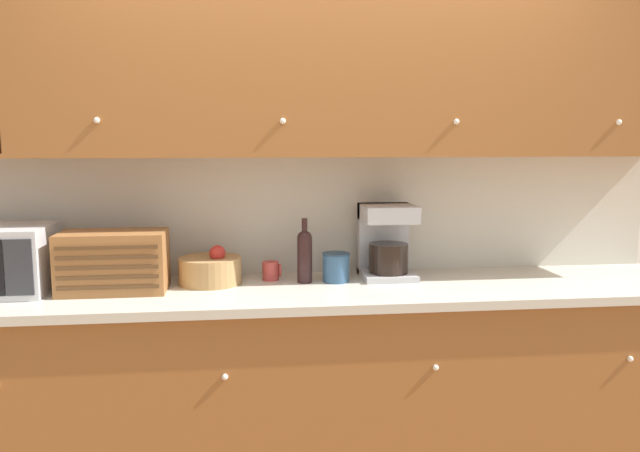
# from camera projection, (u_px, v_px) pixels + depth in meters

# --- Properties ---
(ground_plane) EXTENTS (24.00, 24.00, 0.00)m
(ground_plane) POSITION_uv_depth(u_px,v_px,m) (315.00, 442.00, 3.34)
(ground_plane) COLOR #896647
(wall_back) EXTENTS (5.95, 0.06, 2.60)m
(wall_back) POSITION_uv_depth(u_px,v_px,m) (314.00, 200.00, 3.19)
(wall_back) COLOR silver
(wall_back) RESTS_ON ground_plane
(counter_unit) EXTENTS (3.57, 0.69, 0.93)m
(counter_unit) POSITION_uv_depth(u_px,v_px,m) (323.00, 382.00, 2.95)
(counter_unit) COLOR #935628
(counter_unit) RESTS_ON ground_plane
(backsplash_panel) EXTENTS (3.55, 0.01, 0.59)m
(backsplash_panel) POSITION_uv_depth(u_px,v_px,m) (315.00, 214.00, 3.17)
(backsplash_panel) COLOR beige
(backsplash_panel) RESTS_ON counter_unit
(upper_cabinets) EXTENTS (3.55, 0.39, 0.88)m
(upper_cabinets) POSITION_uv_depth(u_px,v_px,m) (354.00, 62.00, 2.91)
(upper_cabinets) COLOR #935628
(upper_cabinets) RESTS_ON backsplash_panel
(bread_box) EXTENTS (0.46, 0.26, 0.27)m
(bread_box) POSITION_uv_depth(u_px,v_px,m) (114.00, 262.00, 2.77)
(bread_box) COLOR #996033
(bread_box) RESTS_ON counter_unit
(fruit_basket) EXTENTS (0.29, 0.29, 0.19)m
(fruit_basket) POSITION_uv_depth(u_px,v_px,m) (210.00, 270.00, 2.93)
(fruit_basket) COLOR #A87F4C
(fruit_basket) RESTS_ON counter_unit
(mug) EXTENTS (0.09, 0.08, 0.09)m
(mug) POSITION_uv_depth(u_px,v_px,m) (271.00, 271.00, 3.01)
(mug) COLOR #B73D38
(mug) RESTS_ON counter_unit
(wine_bottle) EXTENTS (0.07, 0.07, 0.31)m
(wine_bottle) POSITION_uv_depth(u_px,v_px,m) (305.00, 254.00, 2.95)
(wine_bottle) COLOR black
(wine_bottle) RESTS_ON counter_unit
(storage_canister) EXTENTS (0.13, 0.13, 0.14)m
(storage_canister) POSITION_uv_depth(u_px,v_px,m) (336.00, 267.00, 2.97)
(storage_canister) COLOR #33567A
(storage_canister) RESTS_ON counter_unit
(coffee_maker) EXTENTS (0.25, 0.27, 0.36)m
(coffee_maker) POSITION_uv_depth(u_px,v_px,m) (386.00, 241.00, 3.06)
(coffee_maker) COLOR #B7B7BC
(coffee_maker) RESTS_ON counter_unit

